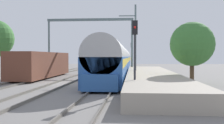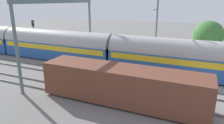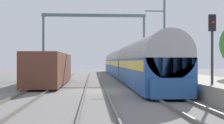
% 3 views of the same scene
% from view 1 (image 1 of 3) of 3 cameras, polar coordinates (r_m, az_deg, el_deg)
% --- Properties ---
extents(ground, '(120.00, 120.00, 0.00)m').
position_cam_1_polar(ground, '(23.53, -10.64, -4.63)').
color(ground, slate).
extents(track_far_west, '(1.52, 60.00, 0.16)m').
position_cam_1_polar(track_far_west, '(24.89, -19.70, -4.18)').
color(track_far_west, '#69645B').
rests_on(track_far_west, ground).
extents(track_west, '(1.52, 60.00, 0.16)m').
position_cam_1_polar(track_west, '(23.52, -10.64, -4.44)').
color(track_west, '#69645B').
rests_on(track_west, ground).
extents(track_east, '(1.52, 60.00, 0.16)m').
position_cam_1_polar(track_east, '(22.80, -0.74, -4.60)').
color(track_east, '#69645B').
rests_on(track_east, ground).
extents(platform, '(4.40, 28.00, 0.90)m').
position_cam_1_polar(platform, '(24.71, 8.56, -3.29)').
color(platform, '#A39989').
rests_on(platform, ground).
extents(passenger_train, '(2.93, 49.20, 3.82)m').
position_cam_1_polar(passenger_train, '(40.97, 1.65, 0.65)').
color(passenger_train, '#28569E').
rests_on(passenger_train, ground).
extents(freight_car, '(2.80, 13.00, 2.70)m').
position_cam_1_polar(freight_car, '(30.15, -15.19, -0.56)').
color(freight_car, brown).
rests_on(freight_car, ground).
extents(person_crossing, '(0.31, 0.44, 1.73)m').
position_cam_1_polar(person_crossing, '(37.69, 3.26, -0.84)').
color(person_crossing, '#313131').
rests_on(person_crossing, ground).
extents(railway_signal_near, '(0.36, 0.30, 4.70)m').
position_cam_1_polar(railway_signal_near, '(16.61, 5.06, 3.40)').
color(railway_signal_near, '#2D2D33').
rests_on(railway_signal_near, ground).
extents(railway_signal_far, '(0.36, 0.30, 4.90)m').
position_cam_1_polar(railway_signal_far, '(46.66, 4.37, 2.17)').
color(railway_signal_far, '#2D2D33').
rests_on(railway_signal_far, ground).
extents(catenary_gantry, '(12.50, 0.28, 7.86)m').
position_cam_1_polar(catenary_gantry, '(37.52, -4.89, 6.19)').
color(catenary_gantry, slate).
rests_on(catenary_gantry, ground).
extents(catenary_pole_east_mid, '(1.90, 0.20, 8.00)m').
position_cam_1_polar(catenary_pole_east_mid, '(28.19, 5.10, 4.80)').
color(catenary_pole_east_mid, slate).
rests_on(catenary_pole_east_mid, ground).
extents(tree_east_background, '(3.74, 3.74, 5.32)m').
position_cam_1_polar(tree_east_background, '(22.96, 17.26, 3.78)').
color(tree_east_background, '#4C3826').
rests_on(tree_east_background, ground).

